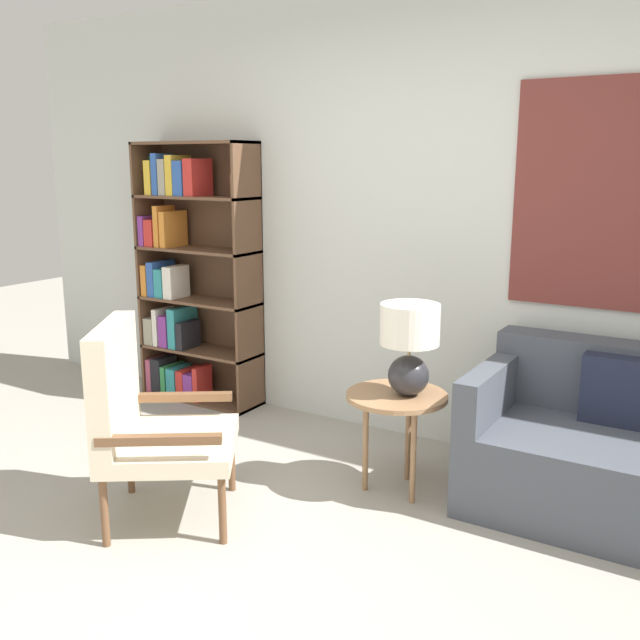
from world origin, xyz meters
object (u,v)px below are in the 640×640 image
bookshelf (187,280)px  side_table (397,404)px  table_lamp (409,341)px  armchair (142,414)px

bookshelf → side_table: size_ratio=3.42×
table_lamp → armchair: bearing=-136.7°
side_table → table_lamp: size_ratio=1.13×
armchair → bookshelf: bearing=124.9°
armchair → side_table: (0.89, 0.88, -0.05)m
bookshelf → table_lamp: size_ratio=3.87×
side_table → table_lamp: table_lamp is taller
table_lamp → bookshelf: bearing=163.6°
bookshelf → armchair: bookshelf is taller
bookshelf → armchair: 1.82m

